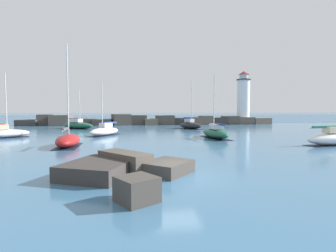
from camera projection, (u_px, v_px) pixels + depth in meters
name	position (u px, v px, depth m)	size (l,w,h in m)	color
ground_plane	(177.00, 176.00, 14.50)	(600.00, 600.00, 0.00)	#3D6B8E
open_sea_beyond	(139.00, 117.00, 123.60)	(400.00, 116.00, 0.01)	#2D5B7F
breakwater_jetty	(149.00, 121.00, 64.36)	(61.33, 6.77, 2.58)	#383330
lighthouse	(243.00, 101.00, 66.98)	(4.23, 4.23, 13.45)	gray
foreground_rocks	(122.00, 168.00, 14.62)	(7.81, 8.30, 1.13)	#423D38
sailboat_moored_0	(105.00, 131.00, 37.20)	(4.80, 5.82, 7.34)	white
sailboat_moored_1	(215.00, 133.00, 33.81)	(2.72, 7.02, 8.26)	#195138
sailboat_moored_2	(336.00, 138.00, 27.21)	(7.62, 3.03, 9.33)	white
sailboat_moored_3	(3.00, 133.00, 34.02)	(6.42, 5.13, 8.42)	white
sailboat_moored_4	(190.00, 125.00, 50.21)	(4.57, 6.07, 9.25)	black
sailboat_moored_5	(68.00, 140.00, 26.12)	(2.45, 5.74, 10.24)	maroon
sailboat_moored_6	(78.00, 125.00, 50.39)	(7.31, 6.19, 7.32)	#195138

